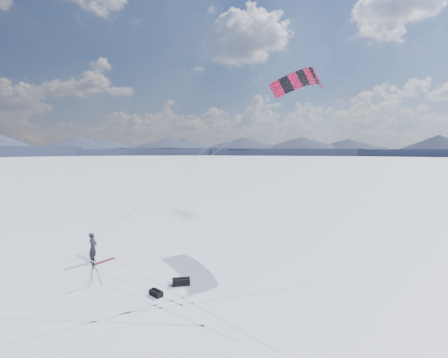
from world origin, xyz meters
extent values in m
plane|color=white|center=(0.00, 0.00, 0.00)|extent=(1800.00, 1800.00, 0.00)
cube|color=#1E263C|center=(199.52, 250.19, 3.28)|extent=(145.33, 128.71, 6.57)
cone|color=#1E263C|center=(199.52, 250.19, 6.57)|extent=(89.94, 89.94, 8.00)
cube|color=#1E263C|center=(116.91, 297.88, 3.28)|extent=(156.07, 96.69, 6.57)
cone|color=#1E263C|center=(116.91, 297.88, 6.57)|extent=(82.96, 82.96, 8.00)
cube|color=#1E263C|center=(23.91, 319.11, 3.28)|extent=(152.94, 56.08, 6.57)
cone|color=#1E263C|center=(23.91, 319.11, 6.57)|extent=(68.60, 68.60, 8.00)
cube|color=#1E263C|center=(-71.21, 311.98, 3.28)|extent=(156.25, 77.25, 6.57)
cone|color=#1E263C|center=(-71.21, 311.98, 6.57)|extent=(76.64, 76.64, 8.00)
cube|color=#ACB9E1|center=(-3.30, -1.70, 0.00)|extent=(3.52, 7.29, 0.01)
cube|color=#ACB9E1|center=(-1.60, 0.60, 0.00)|extent=(6.45, 7.79, 0.01)
cube|color=#ACB9E1|center=(0.10, 2.90, 0.00)|extent=(11.66, 3.07, 0.01)
cube|color=#ACB9E1|center=(1.80, -2.80, 0.00)|extent=(1.27, 5.91, 0.01)
cube|color=#ACB9E1|center=(3.50, -0.50, 0.00)|extent=(6.52, 4.83, 0.01)
imported|color=black|center=(-1.67, 4.28, 0.00)|extent=(0.62, 0.79, 1.93)
cube|color=maroon|center=(-1.04, 4.25, 0.02)|extent=(1.38, 1.36, 0.04)
cylinder|color=black|center=(-0.65, 0.51, 0.66)|extent=(0.42, 0.05, 1.32)
cylinder|color=black|center=(-0.93, 0.69, 0.66)|extent=(0.22, 0.38, 1.32)
cylinder|color=black|center=(-0.94, 0.35, 0.66)|extent=(0.25, 0.37, 1.32)
cylinder|color=black|center=(-0.84, 0.52, 1.13)|extent=(0.04, 0.04, 0.38)
cube|color=black|center=(-0.84, 0.52, 1.38)|extent=(0.08, 0.08, 0.05)
cube|color=black|center=(-0.84, 0.52, 1.48)|extent=(0.14, 0.10, 0.11)
cylinder|color=black|center=(-0.84, 0.62, 1.48)|extent=(0.08, 0.11, 0.08)
cube|color=black|center=(3.79, -0.22, 0.18)|extent=(0.94, 0.45, 0.36)
cylinder|color=black|center=(3.79, -0.22, 0.38)|extent=(0.90, 0.09, 0.09)
cube|color=black|center=(2.50, -1.32, 0.14)|extent=(0.73, 0.81, 0.28)
cylinder|color=black|center=(2.50, -1.32, 0.30)|extent=(0.49, 0.62, 0.08)
cube|color=#BC1038|center=(14.19, 5.68, 12.57)|extent=(1.20, 1.10, 1.58)
cube|color=black|center=(14.39, 6.54, 12.87)|extent=(1.02, 1.17, 1.47)
cube|color=#BC1038|center=(14.42, 7.47, 13.05)|extent=(0.96, 1.17, 1.36)
cube|color=black|center=(14.27, 8.41, 13.12)|extent=(1.14, 1.17, 1.23)
cube|color=#BC1038|center=(13.94, 9.31, 13.05)|extent=(1.29, 1.13, 1.36)
cube|color=black|center=(13.46, 10.11, 12.87)|extent=(1.43, 1.03, 1.47)
cube|color=#BC1038|center=(12.87, 10.76, 12.57)|extent=(1.54, 0.88, 1.58)
cylinder|color=gray|center=(6.26, 4.98, 6.95)|extent=(15.87, 1.42, 11.26)
cylinder|color=gray|center=(5.60, 7.52, 6.95)|extent=(14.56, 6.50, 11.26)
cylinder|color=black|center=(-1.67, 4.28, 1.33)|extent=(0.54, 0.17, 0.03)
camera|label=1|loc=(3.17, -17.29, 7.38)|focal=26.00mm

